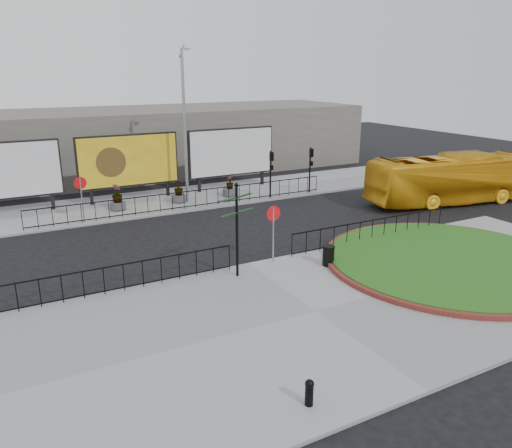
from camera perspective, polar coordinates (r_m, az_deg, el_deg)
ground at (r=21.20m, az=-0.94°, el=-4.78°), size 90.00×90.00×0.00m
pavement_near at (r=17.29m, az=6.84°, el=-10.04°), size 30.00×10.00×0.12m
pavement_far at (r=31.81m, az=-10.96°, el=2.55°), size 44.00×6.00×0.12m
brick_edge at (r=22.67m, az=21.13°, el=-3.93°), size 10.40×10.40×0.18m
grass_lawn at (r=22.67m, az=21.13°, el=-3.88°), size 10.00×10.00×0.22m
railing_near_left at (r=18.88m, az=-16.99°, el=-6.23°), size 10.00×0.10×1.10m
railing_near_right at (r=24.26m, az=13.14°, el=-0.69°), size 9.00×0.10×1.10m
railing_far at (r=29.49m, az=-7.57°, el=2.79°), size 18.00×0.10×1.10m
speed_sign_far at (r=27.83m, az=-19.38°, el=3.73°), size 0.64×0.07×2.47m
speed_sign_near at (r=20.69m, az=2.00°, el=0.28°), size 0.64×0.07×2.47m
billboard_left at (r=30.90m, az=-27.04°, el=5.39°), size 6.20×0.31×4.10m
billboard_mid at (r=31.80m, az=-14.35°, el=7.02°), size 6.20×0.31×4.10m
billboard_right at (r=34.14m, az=-2.82°, el=8.20°), size 6.20×0.31×4.10m
lamp_post at (r=30.51m, az=-8.15°, el=11.19°), size 0.74×0.18×9.23m
signal_pole_a at (r=31.52m, az=1.72°, el=6.53°), size 0.22×0.26×3.00m
signal_pole_b at (r=33.10m, az=6.26°, el=6.95°), size 0.22×0.26×3.00m
building_backdrop at (r=40.85m, az=-15.51°, el=8.95°), size 40.00×10.00×5.00m
fingerpost_sign at (r=19.13m, az=-2.21°, el=0.35°), size 1.73×0.85×3.77m
bollard at (r=12.78m, az=6.11°, el=-18.48°), size 0.23×0.23×0.71m
litter_bin at (r=20.98m, az=8.28°, el=-3.59°), size 0.52×0.52×0.86m
bus at (r=33.05m, az=21.50°, el=4.81°), size 11.18×4.62×3.04m
planter_a at (r=30.01m, az=-15.55°, el=2.67°), size 0.90×0.90×1.52m
planter_b at (r=31.02m, az=-8.82°, el=3.46°), size 0.88×0.88×1.43m
planter_c at (r=32.26m, az=-3.01°, el=4.02°), size 0.94×0.94×1.36m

